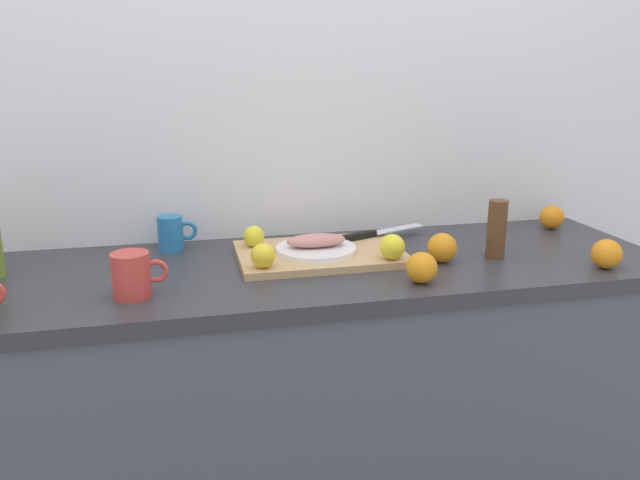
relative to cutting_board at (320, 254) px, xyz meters
The scene contains 16 objects.
back_wall 0.44m from the cutting_board, 101.87° to the left, with size 3.20×0.05×2.50m, color white.
kitchen_counter 0.47m from the cutting_board, 139.85° to the right, with size 2.00×0.60×0.90m.
cutting_board is the anchor object (origin of this frame).
white_plate 0.02m from the cutting_board, 140.86° to the right, with size 0.22×0.22×0.01m, color white.
fish_fillet 0.05m from the cutting_board, 140.86° to the right, with size 0.16×0.07×0.04m, color tan.
chef_knife 0.22m from the cutting_board, 29.04° to the left, with size 0.28×0.13×0.02m.
lemon_0 0.19m from the cutting_board, 154.92° to the left, with size 0.06×0.06×0.06m, color yellow.
lemon_1 0.21m from the cutting_board, 35.54° to the right, with size 0.07×0.07×0.07m, color yellow.
lemon_2 0.21m from the cutting_board, 147.23° to the right, with size 0.06×0.06×0.06m, color yellow.
coffee_mug_0 0.43m from the cutting_board, 157.66° to the left, with size 0.11×0.07×0.10m.
coffee_mug_1 0.52m from the cutting_board, 158.28° to the right, with size 0.13×0.09×0.10m.
orange_0 0.81m from the cutting_board, ahead, with size 0.08×0.08×0.08m, color orange.
orange_1 0.75m from the cutting_board, 20.12° to the right, with size 0.08×0.08×0.08m, color orange.
orange_2 0.32m from the cutting_board, 52.65° to the right, with size 0.08×0.08×0.08m, color orange.
orange_3 0.33m from the cutting_board, 20.08° to the right, with size 0.08×0.08×0.08m, color orange.
pepper_mill 0.49m from the cutting_board, 12.98° to the right, with size 0.05×0.05×0.16m, color brown.
Camera 1 is at (-0.31, -1.53, 1.42)m, focal length 34.54 mm.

